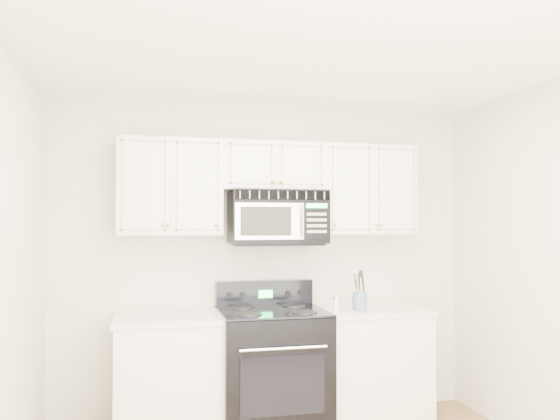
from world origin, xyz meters
name	(u,v)px	position (x,y,z in m)	size (l,w,h in m)	color
room	(336,282)	(0.00, 0.00, 1.30)	(3.51, 3.51, 2.61)	olive
base_cabinet_left	(172,381)	(-0.80, 1.44, 0.43)	(0.86, 0.65, 0.92)	silver
base_cabinet_right	(371,368)	(0.80, 1.44, 0.43)	(0.86, 0.65, 0.92)	silver
range	(272,368)	(-0.04, 1.41, 0.48)	(0.81, 0.74, 1.13)	black
upper_cabinets	(272,184)	(0.00, 1.58, 1.93)	(2.44, 0.37, 0.75)	silver
microwave	(278,217)	(0.04, 1.55, 1.66)	(0.78, 0.44, 0.43)	black
utensil_crock	(360,300)	(0.65, 1.31, 1.00)	(0.12, 0.12, 0.31)	#47577A
shaker_salt	(336,304)	(0.45, 1.30, 0.98)	(0.05, 0.05, 0.11)	silver
shaker_pepper	(355,303)	(0.63, 1.36, 0.97)	(0.04, 0.04, 0.10)	silver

